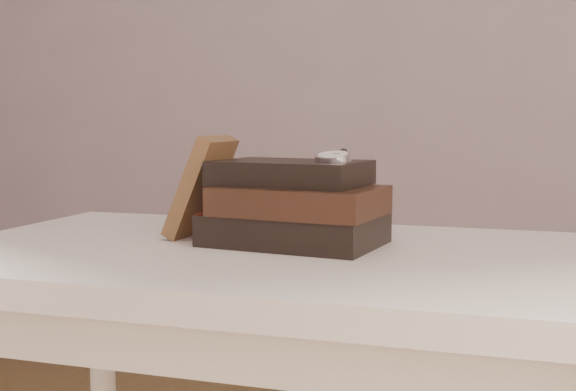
% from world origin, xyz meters
% --- Properties ---
extents(table, '(1.00, 0.60, 0.75)m').
position_xyz_m(table, '(0.00, 0.35, 0.66)').
color(table, silver).
rests_on(table, ground).
extents(book_stack, '(0.28, 0.21, 0.13)m').
position_xyz_m(book_stack, '(0.02, 0.39, 0.81)').
color(book_stack, black).
rests_on(book_stack, table).
extents(journal, '(0.10, 0.11, 0.17)m').
position_xyz_m(journal, '(-0.14, 0.41, 0.83)').
color(journal, '#472F1B').
rests_on(journal, table).
extents(pocket_watch, '(0.06, 0.16, 0.02)m').
position_xyz_m(pocket_watch, '(0.09, 0.37, 0.89)').
color(pocket_watch, silver).
rests_on(pocket_watch, book_stack).
extents(eyeglasses, '(0.12, 0.14, 0.05)m').
position_xyz_m(eyeglasses, '(-0.06, 0.49, 0.82)').
color(eyeglasses, silver).
rests_on(eyeglasses, book_stack).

